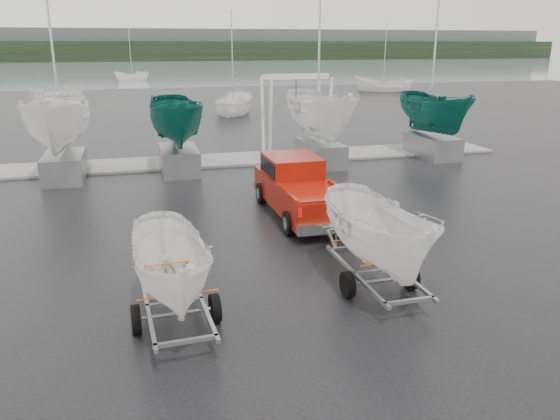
# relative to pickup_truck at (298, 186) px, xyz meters

# --- Properties ---
(ground_plane) EXTENTS (120.00, 120.00, 0.00)m
(ground_plane) POSITION_rel_pickup_truck_xyz_m (-1.83, -3.87, -0.97)
(ground_plane) COLOR black
(ground_plane) RESTS_ON ground
(lake) EXTENTS (300.00, 300.00, 0.00)m
(lake) POSITION_rel_pickup_truck_xyz_m (-1.83, 96.13, -0.97)
(lake) COLOR gray
(lake) RESTS_ON ground
(dock) EXTENTS (30.00, 3.00, 0.12)m
(dock) POSITION_rel_pickup_truck_xyz_m (-1.83, 9.13, -0.92)
(dock) COLOR gray
(dock) RESTS_ON ground
(treeline) EXTENTS (300.00, 8.00, 6.00)m
(treeline) POSITION_rel_pickup_truck_xyz_m (-1.83, 166.13, 2.03)
(treeline) COLOR black
(treeline) RESTS_ON ground
(far_hill) EXTENTS (300.00, 6.00, 10.00)m
(far_hill) POSITION_rel_pickup_truck_xyz_m (-1.83, 174.13, 4.03)
(far_hill) COLOR #4C5651
(far_hill) RESTS_ON ground
(pickup_truck) EXTENTS (2.10, 5.58, 1.85)m
(pickup_truck) POSITION_rel_pickup_truck_xyz_m (0.00, 0.00, 0.00)
(pickup_truck) COLOR maroon
(pickup_truck) RESTS_ON ground
(trailer_hitched) EXTENTS (1.78, 3.61, 5.04)m
(trailer_hitched) POSITION_rel_pickup_truck_xyz_m (0.05, -6.27, 1.77)
(trailer_hitched) COLOR gray
(trailer_hitched) RESTS_ON ground
(trailer_parked) EXTENTS (1.81, 3.65, 4.51)m
(trailer_parked) POSITION_rel_pickup_truck_xyz_m (-4.66, -6.68, 1.49)
(trailer_parked) COLOR gray
(trailer_parked) RESTS_ON ground
(boat_hoist) EXTENTS (3.30, 2.18, 4.12)m
(boat_hoist) POSITION_rel_pickup_truck_xyz_m (2.65, 9.13, 1.70)
(boat_hoist) COLOR silver
(boat_hoist) RESTS_ON ground
(keelboat_0) EXTENTS (2.56, 3.20, 10.74)m
(keelboat_0) POSITION_rel_pickup_truck_xyz_m (-8.16, 7.13, 3.11)
(keelboat_0) COLOR gray
(keelboat_0) RESTS_ON ground
(keelboat_1) EXTENTS (2.28, 3.20, 7.17)m
(keelboat_1) POSITION_rel_pickup_truck_xyz_m (-3.34, 7.33, 2.64)
(keelboat_1) COLOR gray
(keelboat_1) RESTS_ON ground
(keelboat_2) EXTENTS (2.44, 3.20, 10.61)m
(keelboat_2) POSITION_rel_pickup_truck_xyz_m (3.29, 7.13, 2.92)
(keelboat_2) COLOR gray
(keelboat_2) RESTS_ON ground
(keelboat_3) EXTENTS (2.18, 3.20, 10.34)m
(keelboat_3) POSITION_rel_pickup_truck_xyz_m (9.41, 7.43, 2.47)
(keelboat_3) COLOR gray
(keelboat_3) RESTS_ON ground
(moored_boat_1) EXTENTS (3.53, 3.53, 11.27)m
(moored_boat_1) POSITION_rel_pickup_truck_xyz_m (-12.21, 40.98, -0.96)
(moored_boat_1) COLOR white
(moored_boat_1) RESTS_ON ground
(moored_boat_2) EXTENTS (3.37, 3.41, 11.42)m
(moored_boat_2) POSITION_rel_pickup_truck_xyz_m (2.80, 27.43, -0.96)
(moored_boat_2) COLOR white
(moored_boat_2) RESTS_ON ground
(moored_boat_3) EXTENTS (3.66, 3.63, 11.52)m
(moored_boat_3) POSITION_rel_pickup_truck_xyz_m (23.90, 43.89, -0.96)
(moored_boat_3) COLOR white
(moored_boat_3) RESTS_ON ground
(moored_boat_5) EXTENTS (3.27, 3.25, 11.05)m
(moored_boat_5) POSITION_rel_pickup_truck_xyz_m (-4.90, 70.41, -0.96)
(moored_boat_5) COLOR white
(moored_boat_5) RESTS_ON ground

